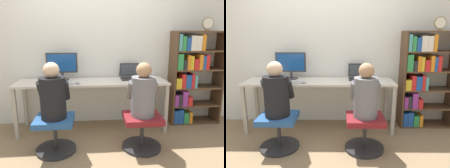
# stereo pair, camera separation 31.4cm
# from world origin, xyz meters

# --- Properties ---
(ground_plane) EXTENTS (14.00, 14.00, 0.00)m
(ground_plane) POSITION_xyz_m (0.00, 0.00, 0.00)
(ground_plane) COLOR #846B4C
(wall_back) EXTENTS (10.00, 0.05, 2.60)m
(wall_back) POSITION_xyz_m (0.00, 0.62, 1.30)
(wall_back) COLOR silver
(wall_back) RESTS_ON ground_plane
(desk) EXTENTS (2.25, 0.55, 0.77)m
(desk) POSITION_xyz_m (0.00, 0.28, 0.69)
(desk) COLOR beige
(desk) RESTS_ON ground_plane
(desktop_monitor) EXTENTS (0.47, 0.19, 0.42)m
(desktop_monitor) POSITION_xyz_m (-0.46, 0.40, 0.99)
(desktop_monitor) COLOR #333338
(desktop_monitor) RESTS_ON desk
(laptop) EXTENTS (0.30, 0.33, 0.24)m
(laptop) POSITION_xyz_m (0.60, 0.42, 0.82)
(laptop) COLOR #2D2D30
(laptop) RESTS_ON desk
(keyboard) EXTENTS (0.44, 0.13, 0.03)m
(keyboard) POSITION_xyz_m (-0.49, 0.10, 0.78)
(keyboard) COLOR #B2B2B7
(keyboard) RESTS_ON desk
(computer_mouse_by_keyboard) EXTENTS (0.07, 0.09, 0.04)m
(computer_mouse_by_keyboard) POSITION_xyz_m (-0.21, 0.11, 0.79)
(computer_mouse_by_keyboard) COLOR #99999E
(computer_mouse_by_keyboard) RESTS_ON desk
(office_chair_left) EXTENTS (0.51, 0.51, 0.45)m
(office_chair_left) POSITION_xyz_m (-0.48, -0.35, 0.26)
(office_chair_left) COLOR #262628
(office_chair_left) RESTS_ON ground_plane
(office_chair_right) EXTENTS (0.51, 0.51, 0.45)m
(office_chair_right) POSITION_xyz_m (0.63, -0.38, 0.26)
(office_chair_right) COLOR #262628
(office_chair_right) RESTS_ON ground_plane
(person_at_monitor) EXTENTS (0.38, 0.34, 0.69)m
(person_at_monitor) POSITION_xyz_m (-0.48, -0.35, 0.75)
(person_at_monitor) COLOR black
(person_at_monitor) RESTS_ON office_chair_left
(person_at_laptop) EXTENTS (0.37, 0.33, 0.68)m
(person_at_laptop) POSITION_xyz_m (0.63, -0.37, 0.75)
(person_at_laptop) COLOR slate
(person_at_laptop) RESTS_ON office_chair_right
(bookshelf) EXTENTS (0.82, 0.33, 1.51)m
(bookshelf) POSITION_xyz_m (1.58, 0.39, 0.79)
(bookshelf) COLOR #513823
(bookshelf) RESTS_ON ground_plane
(desk_clock) EXTENTS (0.18, 0.03, 0.20)m
(desk_clock) POSITION_xyz_m (1.75, 0.31, 1.61)
(desk_clock) COLOR olive
(desk_clock) RESTS_ON bookshelf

